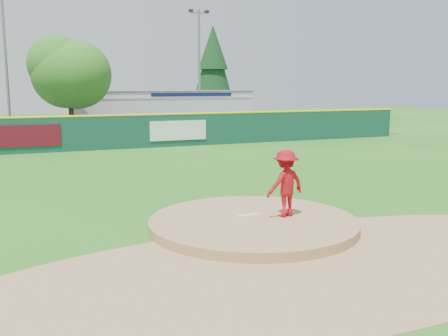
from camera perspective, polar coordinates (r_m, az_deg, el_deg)
name	(u,v)px	position (r m, az deg, el deg)	size (l,w,h in m)	color
ground	(253,228)	(13.30, 3.34, -6.84)	(120.00, 120.00, 0.00)	#286B19
pitchers_mound	(253,228)	(13.30, 3.34, -6.84)	(5.50, 5.50, 0.50)	#9E774C
pitching_rubber	(248,215)	(13.49, 2.79, -5.41)	(0.60, 0.15, 0.04)	white
infield_dirt_arc	(316,265)	(10.82, 10.44, -10.81)	(15.40, 15.40, 0.01)	#9E774C
parking_lot	(97,135)	(39.05, -14.30, 3.64)	(44.00, 16.00, 0.02)	#38383A
pitcher	(285,183)	(13.36, 7.04, -1.75)	(1.16, 0.67, 1.79)	#9F0D14
van	(105,129)	(37.17, -13.43, 4.36)	(2.02, 4.39, 1.22)	white
pool_building_grp	(156,109)	(45.04, -7.73, 6.68)	(15.20, 8.20, 3.31)	silver
fence_banners	(107,133)	(29.91, -13.25, 3.92)	(12.33, 0.04, 1.20)	maroon
outfield_fence	(120,131)	(30.11, -11.84, 4.18)	(40.00, 0.14, 2.07)	#133E32
deciduous_tree	(69,74)	(36.66, -17.26, 10.27)	(5.60, 5.60, 7.36)	#382314
conifer_tree	(213,67)	(51.02, -1.26, 11.42)	(4.40, 4.40, 9.50)	#382314
light_pole_left	(5,52)	(38.54, -23.73, 12.08)	(1.75, 0.25, 11.00)	gray
light_pole_right	(199,64)	(43.07, -2.84, 11.79)	(1.75, 0.25, 10.00)	gray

